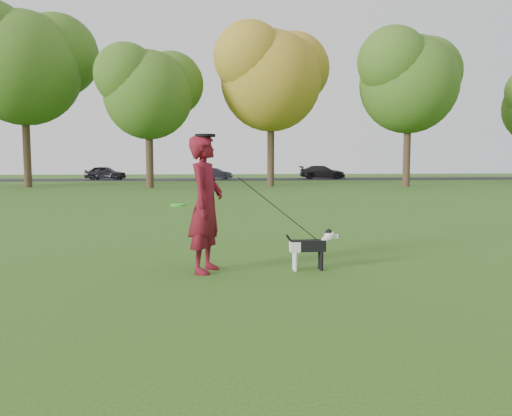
{
  "coord_description": "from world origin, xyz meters",
  "views": [
    {
      "loc": [
        -0.91,
        -7.2,
        1.67
      ],
      "look_at": [
        -0.02,
        0.47,
        0.95
      ],
      "focal_mm": 35.0,
      "sensor_mm": 36.0,
      "label": 1
    }
  ],
  "objects": [
    {
      "name": "road",
      "position": [
        0.0,
        40.0,
        0.01
      ],
      "size": [
        120.0,
        7.0,
        0.02
      ],
      "primitive_type": "cube",
      "color": "black",
      "rests_on": "ground"
    },
    {
      "name": "car_right",
      "position": [
        11.01,
        40.0,
        0.66
      ],
      "size": [
        4.53,
        2.14,
        1.28
      ],
      "primitive_type": "imported",
      "rotation": [
        0.0,
        0.0,
        1.49
      ],
      "color": "black",
      "rests_on": "road"
    },
    {
      "name": "tree_row",
      "position": [
        -1.43,
        26.07,
        7.41
      ],
      "size": [
        51.74,
        8.86,
        12.01
      ],
      "color": "#38281C",
      "rests_on": "ground"
    },
    {
      "name": "ground",
      "position": [
        0.0,
        0.0,
        0.0
      ],
      "size": [
        120.0,
        120.0,
        0.0
      ],
      "primitive_type": "plane",
      "color": "#285116",
      "rests_on": "ground"
    },
    {
      "name": "car_left",
      "position": [
        -9.39,
        40.0,
        0.65
      ],
      "size": [
        3.91,
        2.24,
        1.25
      ],
      "primitive_type": "imported",
      "rotation": [
        0.0,
        0.0,
        1.35
      ],
      "color": "black",
      "rests_on": "road"
    },
    {
      "name": "man",
      "position": [
        -0.8,
        0.29,
        1.03
      ],
      "size": [
        0.73,
        0.88,
        2.07
      ],
      "primitive_type": "imported",
      "rotation": [
        0.0,
        0.0,
        1.22
      ],
      "color": "#5C0D1B",
      "rests_on": "ground"
    },
    {
      "name": "car_mid",
      "position": [
        0.67,
        40.0,
        0.55
      ],
      "size": [
        3.39,
        2.0,
        1.06
      ],
      "primitive_type": "imported",
      "rotation": [
        0.0,
        0.0,
        1.28
      ],
      "color": "black",
      "rests_on": "road"
    },
    {
      "name": "dog",
      "position": [
        0.82,
        0.24,
        0.39
      ],
      "size": [
        0.85,
        0.17,
        0.65
      ],
      "color": "black",
      "rests_on": "ground"
    },
    {
      "name": "man_held_items",
      "position": [
        0.04,
        0.24,
        1.12
      ],
      "size": [
        2.26,
        0.4,
        1.64
      ],
      "color": "#2BDD1C",
      "rests_on": "ground"
    }
  ]
}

